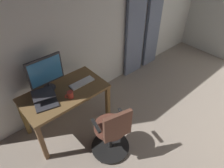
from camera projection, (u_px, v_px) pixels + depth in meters
name	position (u px, v px, depth m)	size (l,w,h in m)	color
back_room_partition	(113.00, 10.00, 3.49)	(5.05, 0.10, 2.89)	silver
curtain_left_panel	(155.00, 12.00, 4.11)	(0.40, 0.06, 2.37)	slate
curtain_right_panel	(136.00, 20.00, 3.83)	(0.47, 0.06, 2.37)	slate
desk	(65.00, 97.00, 3.03)	(1.23, 0.67, 0.72)	brown
office_chair	(112.00, 133.00, 2.76)	(0.56, 0.56, 0.93)	black
computer_monitor	(46.00, 72.00, 2.85)	(0.51, 0.18, 0.52)	#333338
computer_keyboard	(82.00, 83.00, 3.10)	(0.39, 0.13, 0.02)	white
laptop	(45.00, 101.00, 2.75)	(0.37, 0.37, 0.15)	#333338
mug_coffee	(70.00, 95.00, 2.84)	(0.13, 0.08, 0.10)	#CC3D33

